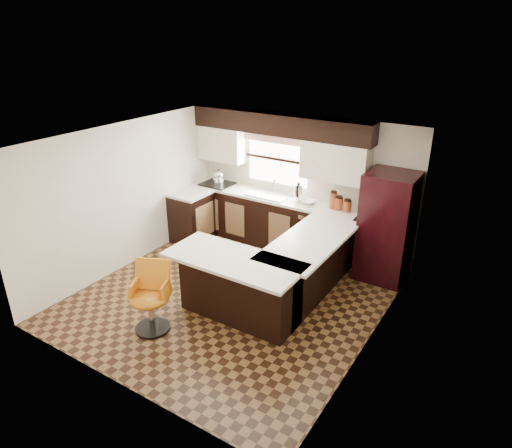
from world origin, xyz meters
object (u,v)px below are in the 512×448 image
Objects in this scene: peninsula_return at (240,288)px; bar_chair at (149,299)px; refrigerator at (387,227)px; peninsula_long at (306,269)px.

peninsula_return is 1.22m from bar_chair.
refrigerator is 3.75m from bar_chair.
peninsula_return is (-0.53, -0.97, 0.00)m from peninsula_long.
bar_chair is (-1.35, -1.87, 0.03)m from peninsula_long.
refrigerator reaches higher than peninsula_long.
peninsula_long is at bearing -124.28° from refrigerator.
refrigerator reaches higher than peninsula_return.
refrigerator is (1.33, 2.15, 0.43)m from peninsula_return.
peninsula_long is 1.49m from refrigerator.
bar_chair is (-2.15, -3.05, -0.40)m from refrigerator.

